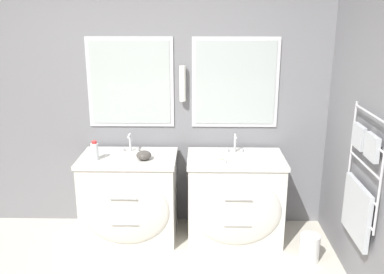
# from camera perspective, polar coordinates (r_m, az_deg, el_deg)

# --- Properties ---
(wall_back) EXTENTS (5.27, 0.14, 2.60)m
(wall_back) POSITION_cam_1_polar(r_m,az_deg,el_deg) (4.28, -6.42, 4.99)
(wall_back) COLOR slate
(wall_back) RESTS_ON ground_plane
(wall_right) EXTENTS (0.13, 3.54, 2.60)m
(wall_right) POSITION_cam_1_polar(r_m,az_deg,el_deg) (3.56, 22.36, 1.07)
(wall_right) COLOR slate
(wall_right) RESTS_ON ground_plane
(vanity_left) EXTENTS (0.91, 0.65, 0.83)m
(vanity_left) POSITION_cam_1_polar(r_m,az_deg,el_deg) (4.21, -8.38, -7.98)
(vanity_left) COLOR silver
(vanity_left) RESTS_ON ground_plane
(vanity_right) EXTENTS (0.91, 0.65, 0.83)m
(vanity_right) POSITION_cam_1_polar(r_m,az_deg,el_deg) (4.17, 5.74, -8.14)
(vanity_right) COLOR silver
(vanity_right) RESTS_ON ground_plane
(faucet_left) EXTENTS (0.17, 0.12, 0.18)m
(faucet_left) POSITION_cam_1_polar(r_m,az_deg,el_deg) (4.20, -8.27, -0.81)
(faucet_left) COLOR silver
(faucet_left) RESTS_ON vanity_left
(faucet_right) EXTENTS (0.17, 0.12, 0.18)m
(faucet_right) POSITION_cam_1_polar(r_m,az_deg,el_deg) (4.15, 5.75, -0.90)
(faucet_right) COLOR silver
(faucet_right) RESTS_ON vanity_right
(toiletry_bottle) EXTENTS (0.07, 0.07, 0.18)m
(toiletry_bottle) POSITION_cam_1_polar(r_m,az_deg,el_deg) (4.03, -12.84, -1.83)
(toiletry_bottle) COLOR silver
(toiletry_bottle) RESTS_ON vanity_left
(amenity_bowl) EXTENTS (0.14, 0.14, 0.08)m
(amenity_bowl) POSITION_cam_1_polar(r_m,az_deg,el_deg) (3.97, -6.44, -2.44)
(amenity_bowl) COLOR #4C4742
(amenity_bowl) RESTS_ON vanity_left
(soap_dish) EXTENTS (0.10, 0.07, 0.04)m
(soap_dish) POSITION_cam_1_polar(r_m,az_deg,el_deg) (3.90, 3.79, -3.14)
(soap_dish) COLOR white
(soap_dish) RESTS_ON vanity_right
(waste_bin) EXTENTS (0.18, 0.18, 0.25)m
(waste_bin) POSITION_cam_1_polar(r_m,az_deg,el_deg) (4.08, 15.40, -13.99)
(waste_bin) COLOR silver
(waste_bin) RESTS_ON ground_plane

